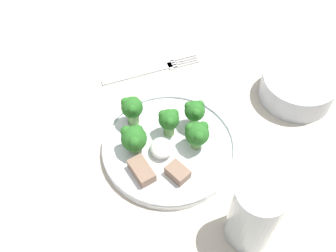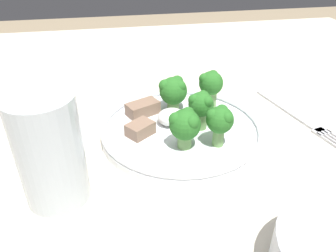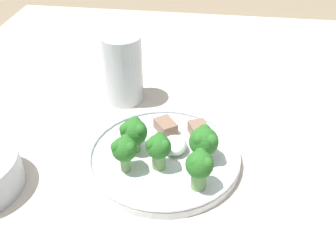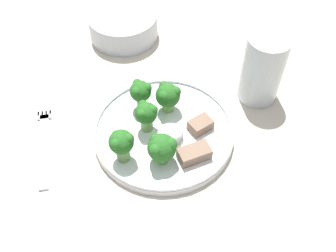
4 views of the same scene
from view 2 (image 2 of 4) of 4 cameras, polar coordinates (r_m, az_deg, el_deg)
The scene contains 12 objects.
table at distance 0.58m, azimuth 1.77°, elevation -6.57°, with size 1.25×1.10×0.78m.
dinner_plate at distance 0.48m, azimuth 2.23°, elevation -0.66°, with size 0.23×0.23×0.02m.
fork at distance 0.57m, azimuth 21.89°, elevation 1.41°, with size 0.06×0.21×0.00m.
drinking_glass at distance 0.37m, azimuth -19.68°, elevation -4.97°, with size 0.07×0.07×0.13m.
broccoli_floret_near_rim_left at distance 0.51m, azimuth 0.93°, elevation 6.21°, with size 0.04×0.04×0.05m.
broccoli_floret_center_left at distance 0.46m, azimuth 5.77°, elevation 3.53°, with size 0.04×0.04×0.06m.
broccoli_floret_back_left at distance 0.43m, azimuth 9.02°, elevation 0.97°, with size 0.04×0.04×0.06m.
broccoli_floret_front_left at distance 0.52m, azimuth 7.48°, elevation 7.15°, with size 0.04×0.04×0.06m.
broccoli_floret_center_back at distance 0.42m, azimuth 2.99°, elevation 0.24°, with size 0.04×0.04×0.06m.
meat_slice_front_slice at distance 0.46m, azimuth -4.85°, elevation -0.52°, with size 0.05×0.04×0.02m.
meat_slice_middle_slice at distance 0.51m, azimuth -4.41°, elevation 3.08°, with size 0.06×0.05×0.02m.
sauce_dollop at distance 0.48m, azimuth 0.63°, elevation 1.59°, with size 0.04×0.04×0.02m.
Camera 2 is at (0.10, 0.45, 1.05)m, focal length 35.00 mm.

